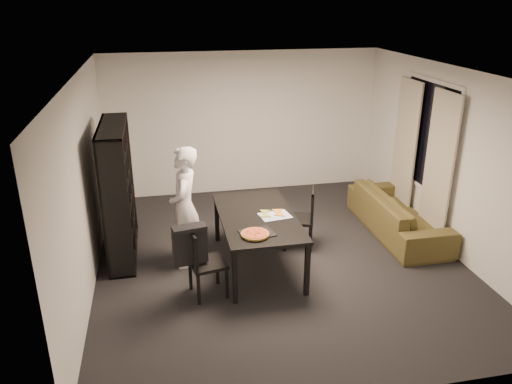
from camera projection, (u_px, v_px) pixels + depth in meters
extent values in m
cube|color=black|center=(278.00, 257.00, 7.14)|extent=(5.00, 5.50, 0.01)
cube|color=white|center=(281.00, 73.00, 6.18)|extent=(5.00, 5.50, 0.01)
cube|color=white|center=(243.00, 123.00, 9.17)|extent=(5.00, 0.01, 2.60)
cube|color=white|center=(359.00, 278.00, 4.15)|extent=(5.00, 0.01, 2.60)
cube|color=white|center=(84.00, 185.00, 6.20)|extent=(0.01, 5.50, 2.60)
cube|color=white|center=(449.00, 160.00, 7.12)|extent=(0.01, 5.50, 2.60)
cube|color=black|center=(428.00, 136.00, 7.59)|extent=(0.02, 1.40, 1.60)
cube|color=white|center=(428.00, 136.00, 7.59)|extent=(0.03, 1.52, 1.72)
cube|color=#BDB8A1|center=(438.00, 169.00, 7.23)|extent=(0.03, 0.70, 2.25)
cube|color=#BDB8A1|center=(405.00, 149.00, 8.18)|extent=(0.03, 0.70, 2.25)
cube|color=black|center=(118.00, 192.00, 6.94)|extent=(0.35, 1.50, 1.90)
cube|color=black|center=(257.00, 217.00, 6.68)|extent=(1.00, 1.80, 0.04)
cube|color=black|center=(235.00, 277.00, 5.96)|extent=(0.06, 0.06, 0.71)
cube|color=black|center=(307.00, 270.00, 6.13)|extent=(0.06, 0.06, 0.71)
cube|color=black|center=(217.00, 219.00, 7.51)|extent=(0.06, 0.06, 0.71)
cube|color=black|center=(275.00, 214.00, 7.68)|extent=(0.06, 0.06, 0.71)
cube|color=black|center=(208.00, 263.00, 6.12)|extent=(0.49, 0.49, 0.04)
cube|color=black|center=(192.00, 249.00, 5.96)|extent=(0.12, 0.42, 0.45)
cube|color=black|center=(191.00, 233.00, 5.89)|extent=(0.11, 0.40, 0.05)
cube|color=black|center=(227.00, 283.00, 6.11)|extent=(0.04, 0.04, 0.41)
cube|color=black|center=(217.00, 270.00, 6.42)|extent=(0.04, 0.04, 0.41)
cube|color=black|center=(199.00, 290.00, 5.98)|extent=(0.04, 0.04, 0.41)
cube|color=black|center=(190.00, 275.00, 6.29)|extent=(0.04, 0.04, 0.41)
cube|color=black|center=(299.00, 219.00, 7.31)|extent=(0.54, 0.54, 0.04)
cube|color=black|center=(313.00, 204.00, 7.20)|extent=(0.17, 0.42, 0.46)
cube|color=black|center=(313.00, 191.00, 7.12)|extent=(0.16, 0.40, 0.05)
cube|color=black|center=(287.00, 227.00, 7.58)|extent=(0.04, 0.04, 0.42)
cube|color=black|center=(285.00, 238.00, 7.25)|extent=(0.04, 0.04, 0.42)
cube|color=black|center=(311.00, 229.00, 7.54)|extent=(0.04, 0.04, 0.42)
cube|color=black|center=(310.00, 239.00, 7.20)|extent=(0.04, 0.04, 0.42)
cube|color=black|center=(190.00, 247.00, 5.95)|extent=(0.43, 0.16, 0.45)
cube|color=black|center=(189.00, 228.00, 5.85)|extent=(0.43, 0.25, 0.05)
imported|color=white|center=(185.00, 207.00, 6.70)|extent=(0.52, 0.68, 1.68)
cube|color=black|center=(257.00, 233.00, 6.17)|extent=(0.46, 0.40, 0.01)
cylinder|color=#A57B30|center=(255.00, 234.00, 6.10)|extent=(0.35, 0.35, 0.02)
cylinder|color=#C56933|center=(255.00, 233.00, 6.10)|extent=(0.31, 0.31, 0.01)
cube|color=white|center=(275.00, 216.00, 6.66)|extent=(0.44, 0.36, 0.01)
imported|color=#46361C|center=(398.00, 214.00, 7.80)|extent=(0.84, 2.15, 0.63)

